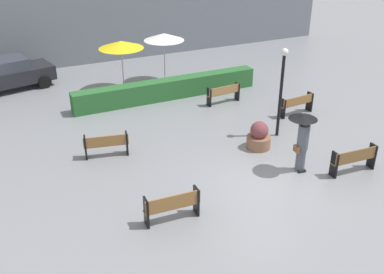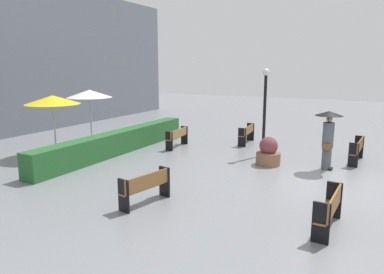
# 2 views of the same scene
# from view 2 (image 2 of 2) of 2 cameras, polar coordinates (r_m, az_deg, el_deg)

# --- Properties ---
(ground_plane) EXTENTS (60.00, 60.00, 0.00)m
(ground_plane) POSITION_cam_2_polar(r_m,az_deg,el_deg) (12.16, 21.00, -6.78)
(ground_plane) COLOR gray
(bench_near_left) EXTENTS (1.64, 0.44, 0.89)m
(bench_near_left) POSITION_cam_2_polar(r_m,az_deg,el_deg) (8.65, 21.13, -10.50)
(bench_near_left) COLOR olive
(bench_near_left) RESTS_ON ground
(bench_far_right) EXTENTS (1.69, 0.49, 0.86)m
(bench_far_right) POSITION_cam_2_polar(r_m,az_deg,el_deg) (17.08, 8.78, 0.68)
(bench_far_right) COLOR olive
(bench_far_right) RESTS_ON ground
(bench_far_left) EXTENTS (1.61, 0.67, 0.85)m
(bench_far_left) POSITION_cam_2_polar(r_m,az_deg,el_deg) (9.59, -7.32, -7.73)
(bench_far_left) COLOR olive
(bench_far_left) RESTS_ON ground
(bench_near_right) EXTENTS (1.71, 0.44, 0.90)m
(bench_near_right) POSITION_cam_2_polar(r_m,az_deg,el_deg) (14.92, 24.88, -1.70)
(bench_near_right) COLOR brown
(bench_near_right) RESTS_ON ground
(bench_back_row) EXTENTS (1.68, 0.43, 0.85)m
(bench_back_row) POSITION_cam_2_polar(r_m,az_deg,el_deg) (16.10, -2.29, 0.15)
(bench_back_row) COLOR #9E7242
(bench_back_row) RESTS_ON ground
(pedestrian_with_umbrella) EXTENTS (0.94, 0.94, 2.09)m
(pedestrian_with_umbrella) POSITION_cam_2_polar(r_m,az_deg,el_deg) (13.31, 20.87, 0.68)
(pedestrian_with_umbrella) COLOR #4C515B
(pedestrian_with_umbrella) RESTS_ON ground
(planter_pot) EXTENTS (0.90, 0.90, 1.05)m
(planter_pot) POSITION_cam_2_polar(r_m,az_deg,el_deg) (13.54, 12.06, -2.49)
(planter_pot) COLOR brown
(planter_pot) RESTS_ON ground
(lamp_post) EXTENTS (0.28, 0.28, 3.51)m
(lamp_post) POSITION_cam_2_polar(r_m,az_deg,el_deg) (14.59, 11.54, 5.42)
(lamp_post) COLOR black
(lamp_post) RESTS_ON ground
(patio_umbrella_yellow) EXTENTS (2.15, 2.15, 2.46)m
(patio_umbrella_yellow) POSITION_cam_2_polar(r_m,az_deg,el_deg) (15.39, -21.35, 5.54)
(patio_umbrella_yellow) COLOR silver
(patio_umbrella_yellow) RESTS_ON ground
(patio_umbrella_white) EXTENTS (2.03, 2.03, 2.54)m
(patio_umbrella_white) POSITION_cam_2_polar(r_m,az_deg,el_deg) (17.12, -16.03, 6.64)
(patio_umbrella_white) COLOR silver
(patio_umbrella_white) RESTS_ON ground
(hedge_strip) EXTENTS (9.01, 0.70, 0.93)m
(hedge_strip) POSITION_cam_2_polar(r_m,az_deg,el_deg) (15.36, -11.63, -0.79)
(hedge_strip) COLOR #28602D
(hedge_strip) RESTS_ON ground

